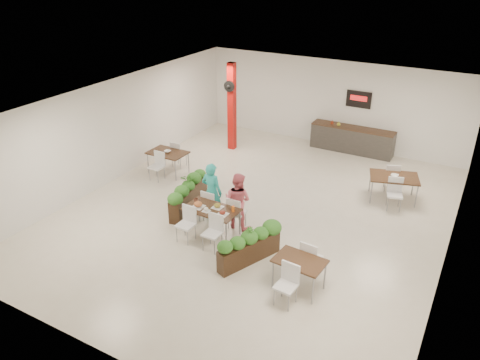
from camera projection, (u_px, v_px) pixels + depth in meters
name	position (u px, v px, depth m)	size (l,w,h in m)	color
ground	(257.00, 212.00, 13.31)	(12.00, 12.00, 0.00)	beige
room_shell	(258.00, 146.00, 12.42)	(10.10, 12.10, 3.22)	white
red_column	(232.00, 106.00, 16.87)	(0.40, 0.41, 3.20)	#A80E0B
service_counter	(352.00, 139.00, 17.09)	(3.00, 0.64, 2.20)	#2F2C2A
main_table	(211.00, 213.00, 11.99)	(1.41, 1.64, 0.92)	black
diner_man	(212.00, 192.00, 12.59)	(0.61, 0.40, 1.67)	#29B4AC
diner_woman	(238.00, 201.00, 12.26)	(0.76, 0.59, 1.56)	#ED6979
planter_left	(188.00, 192.00, 13.26)	(0.70, 2.03, 1.08)	black
planter_right	(249.00, 244.00, 10.95)	(0.94, 1.71, 0.94)	black
side_table_a	(168.00, 155.00, 15.35)	(1.27, 1.63, 0.92)	black
side_table_b	(394.00, 180.00, 13.70)	(1.58, 1.67, 0.92)	black
side_table_c	(299.00, 265.00, 10.01)	(1.13, 1.65, 0.92)	black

